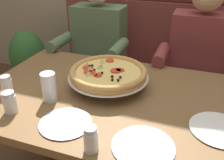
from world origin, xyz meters
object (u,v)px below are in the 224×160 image
at_px(shaker_pepper_flakes, 7,86).
at_px(potted_plant, 29,61).
at_px(booth_bench, 147,77).
at_px(plate_near_left, 220,128).
at_px(plate_near_right, 143,145).
at_px(dining_table, 113,109).
at_px(drinking_glass, 49,88).
at_px(diner_right, 197,62).
at_px(shaker_oregano, 10,104).
at_px(diner_left, 94,49).
at_px(plate_far_side, 65,122).
at_px(shaker_parmesan, 91,141).
at_px(pizza, 108,73).

distance_m(shaker_pepper_flakes, potted_plant, 1.34).
height_order(booth_bench, shaker_pepper_flakes, booth_bench).
xyz_separation_m(shaker_pepper_flakes, plate_near_left, (1.01, 0.05, -0.03)).
bearing_deg(plate_near_right, dining_table, 126.05).
bearing_deg(drinking_glass, diner_right, 50.22).
relative_size(plate_near_right, potted_plant, 0.34).
bearing_deg(booth_bench, shaker_oregano, -107.83).
relative_size(dining_table, diner_left, 1.10).
xyz_separation_m(booth_bench, diner_right, (0.38, -0.27, 0.31)).
bearing_deg(booth_bench, plate_far_side, -95.46).
relative_size(booth_bench, plate_near_left, 7.04).
relative_size(shaker_parmesan, drinking_glass, 0.73).
distance_m(pizza, plate_near_right, 0.49).
xyz_separation_m(booth_bench, pizza, (-0.06, -0.83, 0.42)).
height_order(dining_table, plate_near_left, plate_near_left).
bearing_deg(pizza, diner_left, 119.76).
xyz_separation_m(plate_near_right, plate_far_side, (-0.34, 0.03, -0.00)).
relative_size(diner_right, potted_plant, 1.82).
height_order(plate_near_left, drinking_glass, drinking_glass).
relative_size(pizza, shaker_oregano, 4.12).
relative_size(diner_right, pizza, 2.99).
xyz_separation_m(shaker_pepper_flakes, shaker_oregano, (0.13, -0.13, 0.00)).
bearing_deg(shaker_pepper_flakes, plate_near_left, 2.77).
distance_m(diner_left, diner_right, 0.76).
distance_m(booth_bench, shaker_oregano, 1.32).
height_order(booth_bench, dining_table, booth_bench).
bearing_deg(shaker_pepper_flakes, drinking_glass, 4.11).
bearing_deg(pizza, booth_bench, 86.00).
relative_size(booth_bench, shaker_pepper_flakes, 17.43).
relative_size(shaker_pepper_flakes, shaker_oregano, 0.94).
xyz_separation_m(diner_right, shaker_oregano, (-0.77, -0.94, 0.08)).
relative_size(booth_bench, drinking_glass, 11.75).
relative_size(shaker_pepper_flakes, shaker_parmesan, 0.93).
bearing_deg(diner_left, shaker_oregano, -90.36).
relative_size(pizza, plate_near_left, 1.77).
bearing_deg(dining_table, diner_left, 120.58).
xyz_separation_m(dining_table, shaker_parmesan, (0.05, -0.39, 0.13)).
bearing_deg(potted_plant, diner_left, -16.42).
relative_size(plate_near_left, plate_far_side, 1.07).
xyz_separation_m(pizza, potted_plant, (-1.17, 0.82, -0.43)).
height_order(pizza, shaker_pepper_flakes, pizza).
bearing_deg(plate_near_left, plate_near_right, -143.65).
height_order(dining_table, plate_near_right, plate_near_right).
relative_size(pizza, shaker_parmesan, 4.07).
height_order(diner_left, diner_right, same).
height_order(shaker_parmesan, shaker_oregano, shaker_parmesan).
height_order(dining_table, shaker_oregano, shaker_oregano).
xyz_separation_m(shaker_parmesan, plate_far_side, (-0.17, 0.11, -0.03)).
bearing_deg(diner_right, pizza, -127.87).
xyz_separation_m(plate_near_left, drinking_glass, (-0.77, -0.03, 0.05)).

